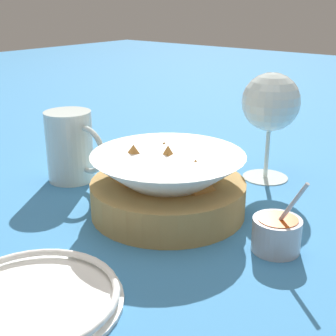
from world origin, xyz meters
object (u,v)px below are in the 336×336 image
at_px(sauce_cup, 277,233).
at_px(side_plate, 32,299).
at_px(food_basket, 168,185).
at_px(beer_mug, 71,149).
at_px(wine_glass, 271,105).

bearing_deg(sauce_cup, side_plate, -118.74).
bearing_deg(food_basket, beer_mug, -178.63).
height_order(food_basket, sauce_cup, food_basket).
relative_size(food_basket, beer_mug, 1.81).
bearing_deg(wine_glass, food_basket, -102.33).
distance_m(food_basket, beer_mug, 0.20).
relative_size(sauce_cup, side_plate, 0.52).
height_order(food_basket, side_plate, food_basket).
bearing_deg(side_plate, beer_mug, 133.16).
height_order(wine_glass, beer_mug, wine_glass).
xyz_separation_m(beer_mug, side_plate, (0.24, -0.25, -0.05)).
xyz_separation_m(food_basket, beer_mug, (-0.20, -0.00, 0.01)).
distance_m(sauce_cup, wine_glass, 0.27).
bearing_deg(wine_glass, side_plate, -91.64).
xyz_separation_m(sauce_cup, side_plate, (-0.14, -0.25, -0.02)).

